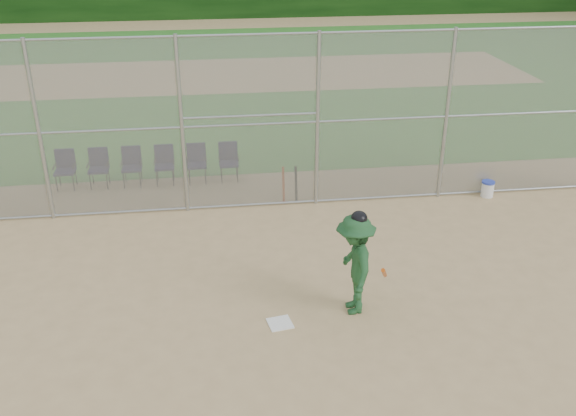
{
  "coord_description": "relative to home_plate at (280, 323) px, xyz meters",
  "views": [
    {
      "loc": [
        -1.48,
        -8.56,
        6.38
      ],
      "look_at": [
        0.0,
        2.5,
        1.1
      ],
      "focal_mm": 40.0,
      "sensor_mm": 36.0,
      "label": 1
    }
  ],
  "objects": [
    {
      "name": "chair_0",
      "position": [
        -4.55,
        6.37,
        0.47
      ],
      "size": [
        0.54,
        0.52,
        0.96
      ],
      "primitive_type": null,
      "color": "#100E34",
      "rests_on": "ground"
    },
    {
      "name": "home_plate",
      "position": [
        0.0,
        0.0,
        0.0
      ],
      "size": [
        0.45,
        0.45,
        0.02
      ],
      "primitive_type": "cube",
      "rotation": [
        0.0,
        0.0,
        0.17
      ],
      "color": "white",
      "rests_on": "ground"
    },
    {
      "name": "water_cooler",
      "position": [
        5.6,
        4.53,
        0.19
      ],
      "size": [
        0.31,
        0.31,
        0.39
      ],
      "color": "white",
      "rests_on": "ground"
    },
    {
      "name": "ground",
      "position": [
        0.43,
        -0.3,
        -0.01
      ],
      "size": [
        100.0,
        100.0,
        0.0
      ],
      "primitive_type": "plane",
      "color": "tan",
      "rests_on": "ground"
    },
    {
      "name": "chair_5",
      "position": [
        -0.53,
        6.37,
        0.47
      ],
      "size": [
        0.54,
        0.52,
        0.96
      ],
      "primitive_type": null,
      "color": "#100E34",
      "rests_on": "ground"
    },
    {
      "name": "batter_at_plate",
      "position": [
        1.3,
        0.25,
        0.91
      ],
      "size": [
        0.91,
        1.35,
        1.89
      ],
      "color": "#1F4E27",
      "rests_on": "ground"
    },
    {
      "name": "dirt_patch_far",
      "position": [
        0.43,
        17.7,
        -0.0
      ],
      "size": [
        24.0,
        24.0,
        0.0
      ],
      "primitive_type": "plane",
      "color": "tan",
      "rests_on": "ground"
    },
    {
      "name": "grass_strip",
      "position": [
        0.43,
        17.7,
        -0.0
      ],
      "size": [
        100.0,
        100.0,
        0.0
      ],
      "primitive_type": "plane",
      "color": "#276A1F",
      "rests_on": "ground"
    },
    {
      "name": "chair_2",
      "position": [
        -2.94,
        6.37,
        0.47
      ],
      "size": [
        0.54,
        0.52,
        0.96
      ],
      "primitive_type": null,
      "color": "#100E34",
      "rests_on": "ground"
    },
    {
      "name": "chair_3",
      "position": [
        -2.14,
        6.37,
        0.47
      ],
      "size": [
        0.54,
        0.52,
        0.96
      ],
      "primitive_type": null,
      "color": "#100E34",
      "rests_on": "ground"
    },
    {
      "name": "chair_1",
      "position": [
        -3.75,
        6.37,
        0.47
      ],
      "size": [
        0.54,
        0.52,
        0.96
      ],
      "primitive_type": null,
      "color": "#100E34",
      "rests_on": "ground"
    },
    {
      "name": "chair_4",
      "position": [
        -1.33,
        6.37,
        0.47
      ],
      "size": [
        0.54,
        0.52,
        0.96
      ],
      "primitive_type": null,
      "color": "#100E34",
      "rests_on": "ground"
    },
    {
      "name": "spare_bats",
      "position": [
        0.84,
        4.92,
        0.41
      ],
      "size": [
        0.36,
        0.24,
        0.85
      ],
      "color": "#D84C14",
      "rests_on": "ground"
    },
    {
      "name": "backstop_fence",
      "position": [
        0.43,
        4.7,
        2.06
      ],
      "size": [
        16.09,
        0.09,
        4.0
      ],
      "color": "gray",
      "rests_on": "ground"
    }
  ]
}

